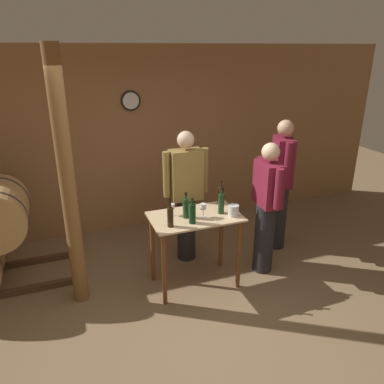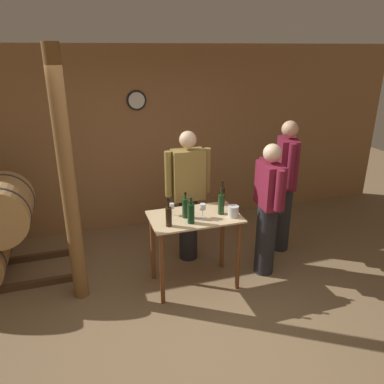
% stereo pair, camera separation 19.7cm
% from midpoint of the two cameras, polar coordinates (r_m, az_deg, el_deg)
% --- Properties ---
extents(ground_plane, '(14.00, 14.00, 0.00)m').
position_cam_midpoint_polar(ground_plane, '(3.96, 2.89, -20.84)').
color(ground_plane, brown).
extents(back_wall, '(8.40, 0.08, 2.70)m').
position_cam_midpoint_polar(back_wall, '(5.66, -6.30, 7.83)').
color(back_wall, '#996B42').
rests_on(back_wall, ground_plane).
extents(tasting_table, '(1.01, 0.61, 0.89)m').
position_cam_midpoint_polar(tasting_table, '(4.27, 1.74, -6.04)').
color(tasting_table, '#D1B284').
rests_on(tasting_table, ground_plane).
extents(wooden_post, '(0.16, 0.16, 2.70)m').
position_cam_midpoint_polar(wooden_post, '(3.97, -17.03, 1.15)').
color(wooden_post, brown).
rests_on(wooden_post, ground_plane).
extents(wine_bottle_far_left, '(0.07, 0.07, 0.31)m').
position_cam_midpoint_polar(wine_bottle_far_left, '(3.91, -2.13, -3.66)').
color(wine_bottle_far_left, black).
rests_on(wine_bottle_far_left, tasting_table).
extents(wine_bottle_left, '(0.07, 0.07, 0.29)m').
position_cam_midpoint_polar(wine_bottle_left, '(4.10, 0.36, -2.39)').
color(wine_bottle_left, '#193819').
rests_on(wine_bottle_left, tasting_table).
extents(wine_bottle_center, '(0.07, 0.07, 0.29)m').
position_cam_midpoint_polar(wine_bottle_center, '(3.97, 1.27, -3.24)').
color(wine_bottle_center, black).
rests_on(wine_bottle_center, tasting_table).
extents(wine_bottle_right, '(0.07, 0.07, 0.31)m').
position_cam_midpoint_polar(wine_bottle_right, '(4.21, 5.81, -1.81)').
color(wine_bottle_right, '#193819').
rests_on(wine_bottle_right, tasting_table).
extents(wine_bottle_far_right, '(0.07, 0.07, 0.30)m').
position_cam_midpoint_polar(wine_bottle_far_right, '(4.46, 5.85, -0.52)').
color(wine_bottle_far_right, black).
rests_on(wine_bottle_far_right, tasting_table).
extents(wine_glass_near_left, '(0.06, 0.06, 0.14)m').
position_cam_midpoint_polar(wine_glass_near_left, '(4.17, -1.74, -2.26)').
color(wine_glass_near_left, silver).
rests_on(wine_glass_near_left, tasting_table).
extents(wine_glass_near_center, '(0.07, 0.07, 0.16)m').
position_cam_midpoint_polar(wine_glass_near_center, '(4.11, 3.03, -2.36)').
color(wine_glass_near_center, silver).
rests_on(wine_glass_near_center, tasting_table).
extents(ice_bucket, '(0.12, 0.12, 0.13)m').
position_cam_midpoint_polar(ice_bucket, '(4.18, 7.66, -2.95)').
color(ice_bucket, silver).
rests_on(ice_bucket, tasting_table).
extents(person_host, '(0.59, 0.24, 1.72)m').
position_cam_midpoint_polar(person_host, '(4.73, 0.59, -0.35)').
color(person_host, '#232328').
rests_on(person_host, ground_plane).
extents(person_visitor_with_scarf, '(0.25, 0.59, 1.65)m').
position_cam_midpoint_polar(person_visitor_with_scarf, '(4.54, 12.73, -2.42)').
color(person_visitor_with_scarf, '#232328').
rests_on(person_visitor_with_scarf, ground_plane).
extents(person_visitor_bearded, '(0.34, 0.56, 1.80)m').
position_cam_midpoint_polar(person_visitor_bearded, '(5.11, 15.03, 1.13)').
color(person_visitor_bearded, '#232328').
rests_on(person_visitor_bearded, ground_plane).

